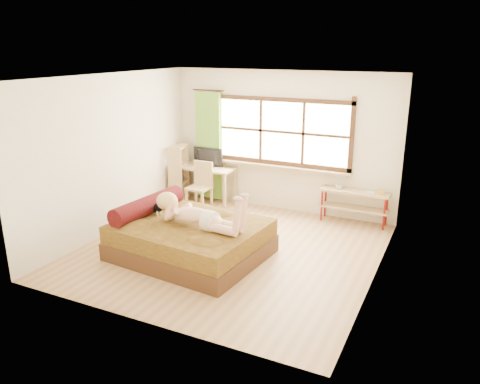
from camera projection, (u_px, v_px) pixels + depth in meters
The scene contains 18 objects.
floor at pixel (230, 250), 7.48m from camera, with size 4.50×4.50×0.00m, color #9E754C.
ceiling at pixel (228, 77), 6.67m from camera, with size 4.50×4.50×0.00m, color white.
wall_back at pixel (282, 142), 9.01m from camera, with size 4.50×4.50×0.00m, color silver.
wall_front at pixel (136, 215), 5.14m from camera, with size 4.50×4.50×0.00m, color silver.
wall_left at pixel (112, 154), 8.00m from camera, with size 4.50×4.50×0.00m, color silver.
wall_right at pixel (381, 187), 6.14m from camera, with size 4.50×4.50×0.00m, color silver.
window at pixel (282, 134), 8.93m from camera, with size 2.80×0.16×1.46m.
curtain at pixel (209, 146), 9.60m from camera, with size 0.55×0.10×2.20m, color #4D8725.
bed at pixel (188, 237), 7.23m from camera, with size 2.32×1.93×0.82m.
woman at pixel (196, 205), 6.93m from camera, with size 1.52×0.43×0.65m, color beige, non-canonical shape.
kitten at pixel (155, 206), 7.48m from camera, with size 0.32×0.13×0.26m, color black, non-canonical shape.
desk at pixel (206, 172), 9.59m from camera, with size 1.21×0.56×0.75m.
monitor at pixel (206, 157), 9.55m from camera, with size 0.66×0.09×0.38m, color black.
chair at pixel (201, 183), 9.28m from camera, with size 0.42×0.42×0.94m.
pipe_shelf at pixel (355, 200), 8.50m from camera, with size 1.23×0.31×0.70m.
cup at pixel (339, 186), 8.56m from camera, with size 0.12×0.12×0.09m, color gray.
book at pixel (366, 192), 8.37m from camera, with size 0.15×0.20×0.02m, color gray.
bookshelf at pixel (179, 173), 9.69m from camera, with size 0.41×0.57×1.18m.
Camera 1 is at (3.12, -6.10, 3.14)m, focal length 35.00 mm.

